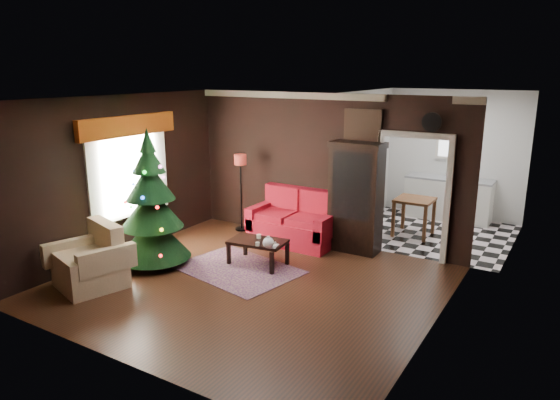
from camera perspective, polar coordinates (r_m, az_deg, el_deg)
The scene contains 26 objects.
floor at distance 7.92m, azimuth -3.44°, elevation -9.49°, with size 5.50×5.50×0.00m, color black.
ceiling at distance 7.25m, azimuth -3.77°, elevation 11.18°, with size 5.50×5.50×0.00m, color white.
wall_back at distance 9.57m, azimuth 5.00°, elevation 3.49°, with size 5.50×5.50×0.00m, color black.
wall_front at distance 5.68m, azimuth -18.20°, elevation -4.87°, with size 5.50×5.50×0.00m, color black.
wall_left at distance 9.28m, azimuth -17.69°, elevation 2.52°, with size 5.50×5.50×0.00m, color black.
wall_right at distance 6.36m, azimuth 17.23°, elevation -2.77°, with size 5.50×5.50×0.00m, color black.
doorway at distance 9.04m, azimuth 14.64°, elevation 0.15°, with size 1.10×0.10×2.10m, color silver, non-canonical shape.
left_window at distance 9.37m, azimuth -16.63°, elevation 3.02°, with size 0.05×1.60×1.40m, color white.
valance at distance 9.19m, azimuth -16.66°, elevation 7.98°, with size 0.12×2.10×0.35m, color #A24410.
kitchen_floor at distance 10.72m, azimuth 16.65°, elevation -3.60°, with size 3.00×3.00×0.00m, color white.
kitchen_window at distance 11.74m, azimuth 19.11°, elevation 6.27°, with size 0.70×0.06×0.70m, color white.
rug at distance 8.50m, azimuth -4.77°, elevation -7.74°, with size 1.93×1.40×0.01m, color #513B4B.
loveseat at distance 9.58m, azimuth 1.54°, elevation -1.99°, with size 1.70×0.90×1.00m, color maroon, non-canonical shape.
curio_cabinet at distance 9.16m, azimuth 8.50°, elevation 0.01°, with size 0.90×0.45×1.90m, color black, non-canonical shape.
floor_lamp at distance 10.13m, azimuth -4.41°, elevation 0.83°, with size 0.26×0.26×1.54m, color black, non-canonical shape.
christmas_tree at distance 8.65m, azimuth -14.24°, elevation -0.46°, with size 1.23×1.23×2.35m, color black, non-canonical shape.
armchair at distance 8.20m, azimuth -20.61°, elevation -6.11°, with size 0.93×0.93×0.95m, color tan, non-canonical shape.
coffee_table at distance 8.61m, azimuth -2.50°, elevation -5.87°, with size 0.94×0.56×0.42m, color black, non-canonical shape.
teapot at distance 8.15m, azimuth -1.32°, elevation -4.77°, with size 0.20×0.20×0.19m, color silver, non-canonical shape.
cup_a at distance 8.63m, azimuth -2.39°, elevation -4.10°, with size 0.08×0.08×0.07m, color white.
cup_b at distance 8.28m, azimuth -2.55°, elevation -4.95°, with size 0.07×0.07×0.06m, color white.
book at distance 8.23m, azimuth -1.39°, elevation -4.45°, with size 0.16×0.02×0.22m, color #A1835B.
wall_clock at distance 8.70m, azimuth 16.68°, elevation 8.38°, with size 0.32×0.32×0.06m, color white.
painting at distance 9.10m, azimuth 9.26°, elevation 8.21°, with size 0.62×0.05×0.52m, color #B67B44.
kitchen_counter at distance 11.72m, azimuth 18.34°, elevation 0.09°, with size 1.80×0.60×0.90m, color white.
kitchen_table at distance 10.41m, azimuth 14.77°, elevation -1.85°, with size 0.70×0.70×0.75m, color brown, non-canonical shape.
Camera 1 is at (4.16, -5.93, 3.21)m, focal length 32.59 mm.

